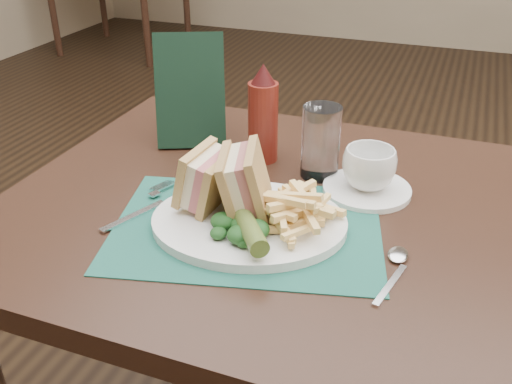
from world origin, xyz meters
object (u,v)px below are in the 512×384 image
at_px(table_bg_left, 121,1).
at_px(sandwich_half_a, 195,175).
at_px(sandwich_half_b, 231,181).
at_px(saucer, 367,189).
at_px(placemat, 247,228).
at_px(ketchup_bottle, 263,113).
at_px(check_presenter, 190,91).
at_px(plate, 249,222).
at_px(drinking_glass, 321,142).
at_px(coffee_cup, 369,168).
at_px(table_main, 274,364).

bearing_deg(table_bg_left, sandwich_half_a, -55.29).
height_order(sandwich_half_b, saucer, sandwich_half_b).
height_order(placemat, ketchup_bottle, ketchup_bottle).
xyz_separation_m(sandwich_half_b, ketchup_bottle, (-0.03, 0.22, 0.02)).
bearing_deg(sandwich_half_a, check_presenter, 121.40).
distance_m(placemat, sandwich_half_a, 0.12).
xyz_separation_m(table_bg_left, placemat, (2.26, -3.14, 0.38)).
bearing_deg(ketchup_bottle, plate, -74.98).
height_order(sandwich_half_a, check_presenter, check_presenter).
distance_m(table_bg_left, sandwich_half_b, 3.87).
bearing_deg(drinking_glass, table_bg_left, 128.31).
bearing_deg(drinking_glass, saucer, -19.72).
distance_m(placemat, coffee_cup, 0.24).
xyz_separation_m(ketchup_bottle, check_presenter, (-0.16, 0.03, 0.01)).
bearing_deg(check_presenter, coffee_cup, -36.65).
relative_size(sandwich_half_a, check_presenter, 0.44).
height_order(table_main, sandwich_half_a, sandwich_half_a).
relative_size(table_bg_left, sandwich_half_b, 8.34).
bearing_deg(placemat, check_presenter, 130.03).
distance_m(ketchup_bottle, check_presenter, 0.16).
xyz_separation_m(drinking_glass, ketchup_bottle, (-0.12, 0.03, 0.03)).
distance_m(placemat, plate, 0.01).
bearing_deg(sandwich_half_b, table_main, 43.08).
bearing_deg(table_main, table_bg_left, 126.74).
xyz_separation_m(table_main, plate, (-0.02, -0.09, 0.38)).
height_order(placemat, sandwich_half_a, sandwich_half_a).
relative_size(table_bg_left, placemat, 2.21).
height_order(placemat, coffee_cup, coffee_cup).
distance_m(sandwich_half_b, check_presenter, 0.32).
relative_size(sandwich_half_b, ketchup_bottle, 0.58).
xyz_separation_m(saucer, drinking_glass, (-0.09, 0.03, 0.06)).
height_order(coffee_cup, drinking_glass, drinking_glass).
xyz_separation_m(table_main, saucer, (0.13, 0.08, 0.38)).
height_order(placemat, check_presenter, check_presenter).
bearing_deg(placemat, ketchup_bottle, 104.27).
bearing_deg(ketchup_bottle, table_bg_left, 127.10).
bearing_deg(table_main, plate, -99.53).
xyz_separation_m(placemat, sandwich_half_a, (-0.09, 0.02, 0.07)).
height_order(table_main, check_presenter, check_presenter).
distance_m(plate, check_presenter, 0.36).
distance_m(placemat, ketchup_bottle, 0.26).
xyz_separation_m(table_bg_left, saucer, (2.41, -2.96, 0.38)).
height_order(table_bg_left, sandwich_half_a, sandwich_half_a).
relative_size(table_main, placemat, 2.21).
bearing_deg(placemat, drinking_glass, 74.87).
bearing_deg(placemat, plate, 54.13).
bearing_deg(table_main, ketchup_bottle, 118.51).
bearing_deg(plate, sandwich_half_a, 156.85).
xyz_separation_m(placemat, ketchup_bottle, (-0.06, 0.24, 0.09)).
xyz_separation_m(table_main, table_bg_left, (-2.28, 3.05, 0.00)).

